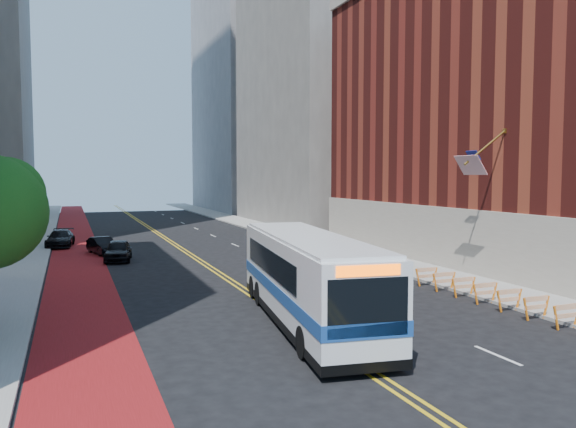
# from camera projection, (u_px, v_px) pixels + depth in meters

# --- Properties ---
(ground) EXTENTS (160.00, 160.00, 0.00)m
(ground) POSITION_uv_depth(u_px,v_px,m) (343.00, 354.00, 19.01)
(ground) COLOR black
(ground) RESTS_ON ground
(sidewalk_left) EXTENTS (4.00, 140.00, 0.15)m
(sidewalk_left) POSITION_uv_depth(u_px,v_px,m) (21.00, 254.00, 42.51)
(sidewalk_left) COLOR gray
(sidewalk_left) RESTS_ON ground
(sidewalk_right) EXTENTS (4.00, 140.00, 0.15)m
(sidewalk_right) POSITION_uv_depth(u_px,v_px,m) (311.00, 241.00, 51.23)
(sidewalk_right) COLOR gray
(sidewalk_right) RESTS_ON ground
(bus_lane_paint) EXTENTS (3.60, 140.00, 0.01)m
(bus_lane_paint) POSITION_uv_depth(u_px,v_px,m) (76.00, 252.00, 43.94)
(bus_lane_paint) COLOR maroon
(bus_lane_paint) RESTS_ON ground
(center_line_inner) EXTENTS (0.14, 140.00, 0.01)m
(center_line_inner) POSITION_uv_depth(u_px,v_px,m) (178.00, 248.00, 46.81)
(center_line_inner) COLOR gold
(center_line_inner) RESTS_ON ground
(center_line_outer) EXTENTS (0.14, 140.00, 0.01)m
(center_line_outer) POSITION_uv_depth(u_px,v_px,m) (182.00, 247.00, 46.94)
(center_line_outer) COLOR gold
(center_line_outer) RESTS_ON ground
(lane_dashes) EXTENTS (0.14, 98.20, 0.01)m
(lane_dashes) POSITION_uv_depth(u_px,v_px,m) (213.00, 236.00, 56.05)
(lane_dashes) COLOR silver
(lane_dashes) RESTS_ON ground
(brick_building) EXTENTS (18.73, 36.00, 22.00)m
(brick_building) POSITION_uv_depth(u_px,v_px,m) (557.00, 101.00, 37.36)
(brick_building) COLOR maroon
(brick_building) RESTS_ON ground
(midrise_right_near) EXTENTS (18.00, 26.00, 40.00)m
(midrise_right_near) POSITION_uv_depth(u_px,v_px,m) (334.00, 64.00, 70.56)
(midrise_right_near) COLOR slate
(midrise_right_near) RESTS_ON ground
(midrise_right_far) EXTENTS (20.00, 28.00, 55.00)m
(midrise_right_far) POSITION_uv_depth(u_px,v_px,m) (264.00, 52.00, 98.27)
(midrise_right_far) COLOR gray
(midrise_right_far) RESTS_ON ground
(construction_barriers) EXTENTS (1.42, 10.91, 1.00)m
(construction_barriers) POSITION_uv_depth(u_px,v_px,m) (497.00, 293.00, 25.63)
(construction_barriers) COLOR orange
(construction_barriers) RESTS_ON ground
(transit_bus) EXTENTS (4.67, 13.48, 3.63)m
(transit_bus) POSITION_uv_depth(u_px,v_px,m) (307.00, 277.00, 22.96)
(transit_bus) COLOR silver
(transit_bus) RESTS_ON ground
(car_a) EXTENTS (2.39, 4.57, 1.48)m
(car_a) POSITION_uv_depth(u_px,v_px,m) (118.00, 250.00, 39.71)
(car_a) COLOR black
(car_a) RESTS_ON ground
(car_b) EXTENTS (2.35, 4.14, 1.29)m
(car_b) POSITION_uv_depth(u_px,v_px,m) (103.00, 245.00, 43.18)
(car_b) COLOR black
(car_b) RESTS_ON ground
(car_c) EXTENTS (2.54, 5.08, 1.42)m
(car_c) POSITION_uv_depth(u_px,v_px,m) (60.00, 238.00, 47.41)
(car_c) COLOR black
(car_c) RESTS_ON ground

